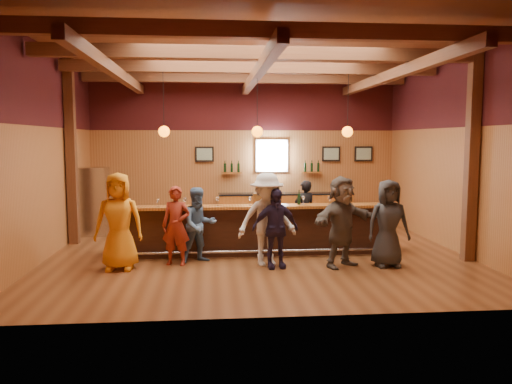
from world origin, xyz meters
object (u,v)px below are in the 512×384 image
(back_bar_cabinet, at_px, (286,209))
(customer_dark, at_px, (388,223))
(customer_navy, at_px, (275,228))
(bartender, at_px, (305,211))
(stainless_fridge, at_px, (94,201))
(customer_redvest, at_px, (176,226))
(customer_brown, at_px, (342,222))
(customer_denim, at_px, (199,225))
(ice_bucket, at_px, (258,199))
(bottle_a, at_px, (279,197))
(customer_orange, at_px, (119,221))
(bar_counter, at_px, (257,229))
(customer_white, at_px, (267,220))

(back_bar_cabinet, height_order, customer_dark, customer_dark)
(customer_navy, height_order, bartender, customer_navy)
(stainless_fridge, distance_m, customer_redvest, 4.17)
(customer_brown, distance_m, bartender, 2.50)
(customer_navy, bearing_deg, customer_denim, 149.94)
(customer_denim, xyz_separation_m, ice_bucket, (1.27, 0.48, 0.46))
(customer_redvest, bearing_deg, stainless_fridge, 139.19)
(bottle_a, bearing_deg, customer_orange, -161.79)
(ice_bucket, bearing_deg, bottle_a, 17.67)
(bar_counter, relative_size, customer_redvest, 3.93)
(back_bar_cabinet, xyz_separation_m, bartender, (0.09, -2.51, 0.29))
(customer_navy, height_order, ice_bucket, customer_navy)
(bar_counter, bearing_deg, customer_brown, -42.41)
(customer_redvest, distance_m, customer_dark, 4.25)
(customer_dark, height_order, bartender, customer_dark)
(customer_redvest, bearing_deg, back_bar_cabinet, 71.68)
(customer_white, bearing_deg, customer_orange, 169.02)
(customer_navy, bearing_deg, customer_brown, -9.13)
(customer_redvest, relative_size, customer_white, 0.86)
(customer_redvest, bearing_deg, customer_white, 7.71)
(customer_orange, bearing_deg, ice_bucket, 20.03)
(bar_counter, bearing_deg, ice_bucket, -91.40)
(customer_orange, bearing_deg, bartender, 31.15)
(bar_counter, distance_m, customer_dark, 2.91)
(stainless_fridge, distance_m, customer_dark, 7.68)
(bottle_a, bearing_deg, bar_counter, 159.66)
(bar_counter, relative_size, stainless_fridge, 3.50)
(stainless_fridge, distance_m, customer_white, 5.56)
(customer_denim, bearing_deg, customer_orange, 173.34)
(ice_bucket, relative_size, bottle_a, 0.69)
(bar_counter, relative_size, customer_denim, 4.05)
(back_bar_cabinet, height_order, bottle_a, bottle_a)
(customer_orange, relative_size, customer_denim, 1.22)
(customer_navy, relative_size, ice_bucket, 6.00)
(customer_dark, bearing_deg, customer_white, 171.50)
(bartender, distance_m, bottle_a, 1.56)
(back_bar_cabinet, relative_size, customer_navy, 2.53)
(customer_orange, distance_m, customer_denim, 1.61)
(customer_brown, xyz_separation_m, bartender, (-0.28, 2.48, -0.14))
(customer_white, relative_size, customer_dark, 1.07)
(stainless_fridge, relative_size, bartender, 1.18)
(bar_counter, xyz_separation_m, customer_white, (0.08, -1.19, 0.41))
(customer_redvest, relative_size, customer_brown, 0.88)
(customer_white, xyz_separation_m, customer_brown, (1.47, -0.23, -0.02))
(ice_bucket, bearing_deg, customer_dark, -25.12)
(customer_brown, bearing_deg, customer_orange, 146.69)
(customer_orange, bearing_deg, back_bar_cabinet, 52.03)
(bottle_a, bearing_deg, bartender, 56.37)
(back_bar_cabinet, height_order, customer_orange, customer_orange)
(stainless_fridge, bearing_deg, bottle_a, -29.80)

